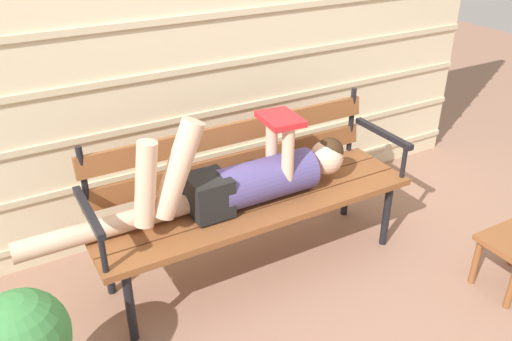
% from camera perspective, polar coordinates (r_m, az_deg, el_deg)
% --- Properties ---
extents(ground_plane, '(12.00, 12.00, 0.00)m').
position_cam_1_polar(ground_plane, '(3.00, 1.02, -11.36)').
color(ground_plane, '#936B56').
extents(house_siding, '(4.14, 0.08, 2.57)m').
position_cam_1_polar(house_siding, '(3.05, -6.31, 16.27)').
color(house_siding, beige).
rests_on(house_siding, ground).
extents(park_bench, '(1.77, 0.51, 0.85)m').
position_cam_1_polar(park_bench, '(2.85, -0.71, -1.90)').
color(park_bench, brown).
rests_on(park_bench, ground).
extents(reclining_person, '(1.75, 0.27, 0.58)m').
position_cam_1_polar(reclining_person, '(2.70, -1.73, -0.99)').
color(reclining_person, '#514784').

